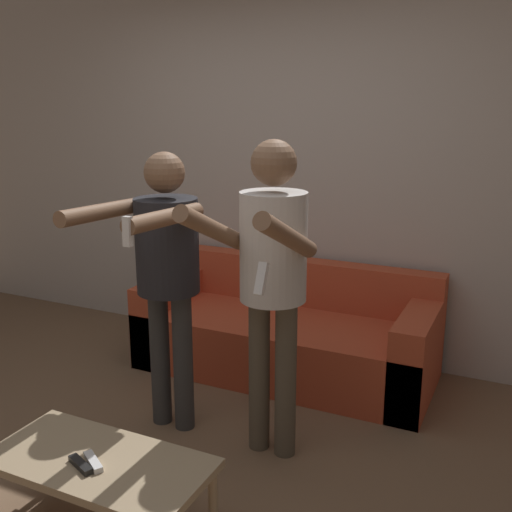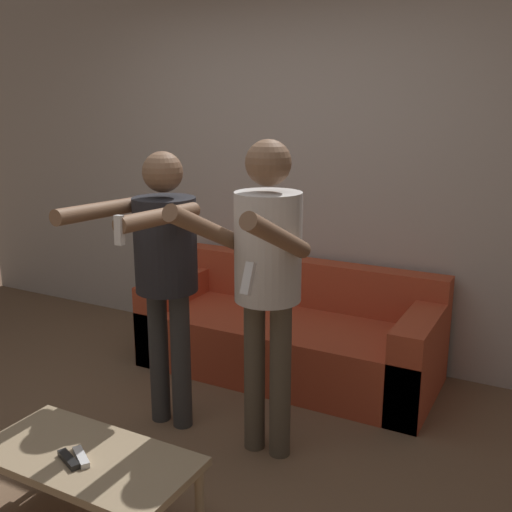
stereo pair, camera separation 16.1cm
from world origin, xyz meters
name	(u,v)px [view 1 (the left image)]	position (x,y,z in m)	size (l,w,h in m)	color
ground_plane	(131,485)	(0.00, 0.00, 0.00)	(14.00, 14.00, 0.00)	brown
wall_back	(289,166)	(0.00, 1.96, 1.35)	(6.40, 0.06, 2.70)	beige
couch	(287,335)	(0.18, 1.52, 0.25)	(1.96, 0.81, 0.72)	#C64C2D
person_standing_left	(165,260)	(-0.12, 0.55, 0.98)	(0.46, 0.76, 1.55)	#383838
person_standing_right	(271,266)	(0.49, 0.55, 1.02)	(0.45, 0.74, 1.63)	brown
coffee_table	(99,467)	(0.11, -0.33, 0.33)	(0.94, 0.46, 0.37)	tan
remote_near	(81,465)	(0.08, -0.40, 0.38)	(0.15, 0.09, 0.02)	black
remote_far	(93,462)	(0.11, -0.37, 0.38)	(0.15, 0.11, 0.02)	white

